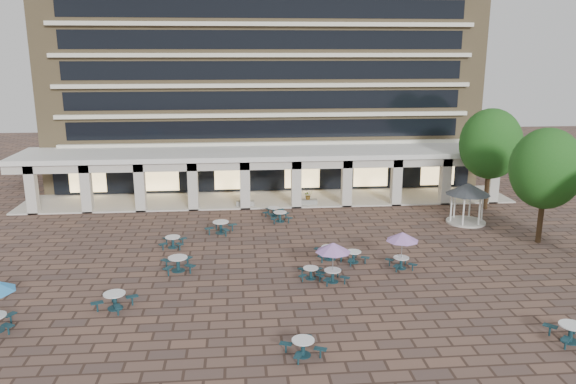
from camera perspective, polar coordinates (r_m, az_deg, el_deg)
name	(u,v)px	position (r m, az deg, el deg)	size (l,w,h in m)	color
ground	(283,262)	(34.89, -0.52, -7.11)	(120.00, 120.00, 0.00)	brown
apartment_building	(262,51)	(57.94, -2.65, 14.08)	(40.00, 15.50, 25.20)	#8C764F
retail_arcade	(269,167)	(48.26, -1.95, 2.60)	(42.00, 6.60, 4.40)	white
picnic_table_0	(115,299)	(30.05, -17.20, -10.38)	(2.28, 2.28, 0.83)	#163B44
picnic_table_1	(303,346)	(24.78, 1.53, -15.37)	(2.02, 2.02, 0.74)	#163B44
picnic_table_2	(311,272)	(32.34, 2.33, -8.13)	(1.57, 1.57, 0.66)	#163B44
picnic_table_3	(571,331)	(28.70, 26.81, -12.53)	(1.90, 1.90, 0.84)	#163B44
picnic_table_5	(178,263)	(33.98, -11.11, -7.06)	(2.18, 2.18, 0.86)	#163B44
picnic_table_6	(333,249)	(31.42, 4.61, -5.78)	(2.00, 2.00, 2.31)	#163B44
picnic_table_7	(353,256)	(34.91, 6.66, -6.45)	(1.92, 1.92, 0.71)	#163B44
picnic_table_8	(173,241)	(37.97, -11.62, -4.90)	(1.79, 1.79, 0.75)	#163B44
picnic_table_9	(280,216)	(42.76, -0.81, -2.43)	(1.83, 1.83, 0.76)	#163B44
picnic_table_10	(330,252)	(35.26, 4.27, -6.08)	(1.85, 1.85, 0.81)	#163B44
picnic_table_11	(402,238)	(33.92, 11.54, -4.59)	(1.96, 1.96, 2.26)	#163B44
picnic_table_12	(221,226)	(40.35, -6.84, -3.47)	(2.32, 2.32, 0.86)	#163B44
picnic_table_13	(273,211)	(44.22, -1.48, -1.92)	(1.81, 1.81, 0.70)	#163B44
gazebo	(468,193)	(44.08, 17.81, -0.13)	(3.28, 3.28, 3.05)	beige
tree_east_a	(546,169)	(40.73, 24.75, 2.16)	(4.69, 4.69, 7.82)	#3D2918
tree_east_c	(491,144)	(48.07, 19.89, 4.61)	(4.95, 4.95, 8.25)	#3D2918
planter_left	(245,202)	(46.93, -4.37, -0.99)	(1.50, 0.65, 1.17)	gray
planter_right	(308,199)	(47.27, 2.06, -0.76)	(1.50, 0.73, 1.25)	gray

